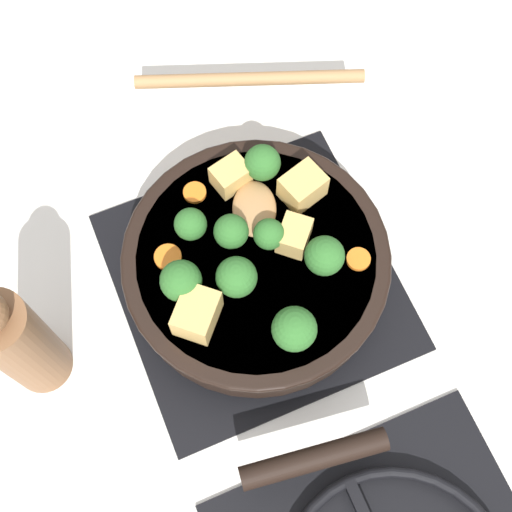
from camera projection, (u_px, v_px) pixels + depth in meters
The scene contains 20 objects.
ground_plane at pixel (256, 281), 0.83m from camera, with size 2.40×2.40×0.00m, color white.
front_burner_grate at pixel (256, 278), 0.82m from camera, with size 0.31×0.31×0.03m.
skillet_pan at pixel (257, 266), 0.78m from camera, with size 0.29×0.38×0.05m.
wooden_spoon at pixel (251, 128), 0.81m from camera, with size 0.26×0.25×0.02m.
tofu_cube_center_large at pixel (231, 176), 0.78m from camera, with size 0.04×0.03×0.03m, color tan.
tofu_cube_near_handle at pixel (296, 240), 0.75m from camera, with size 0.04×0.03×0.03m, color tan.
tofu_cube_east_chunk at pixel (197, 314), 0.72m from camera, with size 0.05×0.04×0.04m, color tan.
tofu_cube_west_chunk at pixel (303, 187), 0.77m from camera, with size 0.04×0.04×0.04m, color tan.
broccoli_floret_near_spoon at pixel (269, 234), 0.74m from camera, with size 0.03×0.03×0.04m.
broccoli_floret_center_top at pixel (297, 328), 0.70m from camera, with size 0.05×0.05×0.05m.
broccoli_floret_east_rim at pixel (237, 277), 0.72m from camera, with size 0.04×0.04×0.05m.
broccoli_floret_west_rim at pixel (324, 256), 0.73m from camera, with size 0.04×0.04×0.05m.
broccoli_floret_north_edge at pixel (231, 232), 0.74m from camera, with size 0.04×0.04×0.04m.
broccoli_floret_south_cluster at pixel (181, 281), 0.72m from camera, with size 0.04×0.04×0.05m.
broccoli_floret_mid_floret at pixel (191, 224), 0.75m from camera, with size 0.04×0.04×0.04m.
broccoli_floret_small_inner at pixel (262, 163), 0.77m from camera, with size 0.04×0.04×0.05m.
carrot_slice_orange_thin at pixel (195, 193), 0.79m from camera, with size 0.03×0.03×0.01m, color orange.
carrot_slice_near_center at pixel (358, 259), 0.76m from camera, with size 0.03×0.03×0.01m, color orange.
carrot_slice_edge_slice at pixel (168, 257), 0.76m from camera, with size 0.03×0.03×0.01m, color orange.
pepper_mill at pixel (17, 339), 0.71m from camera, with size 0.06×0.06×0.21m.
Camera 1 is at (0.11, 0.26, 0.78)m, focal length 50.00 mm.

